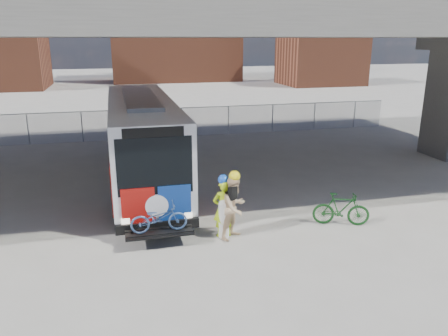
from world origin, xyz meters
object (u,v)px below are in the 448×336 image
object	(u,v)px
bollard	(224,217)
bike_parked	(341,209)
cyclist_hivis	(223,207)
cyclist_tan	(234,207)
bus	(142,133)

from	to	relation	value
bollard	bike_parked	world-z (taller)	bollard
bike_parked	cyclist_hivis	bearing A→B (deg)	109.58
bollard	cyclist_tan	bearing A→B (deg)	-18.56
bus	cyclist_tan	xyz separation A→B (m)	(2.31, -6.51, -1.09)
cyclist_tan	bike_parked	distance (m)	3.71
cyclist_tan	cyclist_hivis	bearing A→B (deg)	109.64
cyclist_hivis	bike_parked	xyz separation A→B (m)	(3.98, -0.12, -0.42)
bollard	cyclist_hivis	bearing A→B (deg)	88.11
cyclist_hivis	cyclist_tan	world-z (taller)	cyclist_tan
cyclist_tan	bus	bearing A→B (deg)	70.09
bollard	cyclist_hivis	world-z (taller)	cyclist_hivis
bollard	cyclist_hivis	xyz separation A→B (m)	(0.00, 0.08, 0.30)
cyclist_hivis	cyclist_tan	distance (m)	0.36
bus	bike_parked	bearing A→B (deg)	-47.12
bus	cyclist_tan	world-z (taller)	bus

